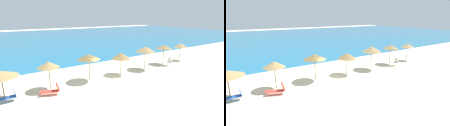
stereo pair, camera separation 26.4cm
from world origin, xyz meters
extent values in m
plane|color=beige|center=(0.00, 0.00, 0.00)|extent=(160.00, 160.00, 0.00)
cube|color=#1E6B93|center=(0.00, 40.06, 0.00)|extent=(160.00, 65.42, 0.01)
ellipsoid|color=beige|center=(0.20, -8.56, 1.16)|extent=(43.65, 8.32, 2.32)
cylinder|color=brown|center=(-9.02, 1.42, 1.06)|extent=(0.09, 0.09, 2.11)
cone|color=#9E7F4C|center=(-9.02, 1.42, 2.21)|extent=(2.67, 2.67, 0.50)
cylinder|color=brown|center=(-5.28, 1.55, 1.12)|extent=(0.08, 0.08, 2.23)
cone|color=#9E7F4C|center=(-5.28, 1.55, 2.36)|extent=(1.99, 1.99, 0.57)
cylinder|color=brown|center=(-1.16, 1.60, 1.21)|extent=(0.09, 0.09, 2.43)
cone|color=olive|center=(-1.16, 1.60, 2.55)|extent=(2.37, 2.37, 0.54)
cylinder|color=brown|center=(2.79, 1.31, 1.01)|extent=(0.09, 0.09, 2.03)
cone|color=olive|center=(2.79, 1.31, 2.21)|extent=(2.17, 2.17, 0.67)
cylinder|color=brown|center=(6.61, 1.29, 1.21)|extent=(0.08, 0.08, 2.41)
cone|color=#9E7F4C|center=(6.61, 1.29, 2.60)|extent=(2.38, 2.38, 0.68)
cylinder|color=brown|center=(10.60, 1.71, 1.17)|extent=(0.09, 0.09, 2.34)
cone|color=olive|center=(10.60, 1.71, 2.44)|extent=(2.17, 2.17, 0.51)
cylinder|color=brown|center=(14.46, 1.74, 1.07)|extent=(0.08, 0.08, 2.14)
cone|color=tan|center=(14.46, 1.74, 2.30)|extent=(1.91, 1.91, 0.62)
cube|color=white|center=(10.17, 0.60, 0.36)|extent=(1.38, 0.79, 0.07)
cube|color=white|center=(10.78, 0.68, 0.74)|extent=(0.30, 0.65, 0.77)
cylinder|color=silver|center=(9.58, 0.79, 0.16)|extent=(0.04, 0.04, 0.32)
cylinder|color=silver|center=(9.65, 0.27, 0.16)|extent=(0.04, 0.04, 0.32)
cylinder|color=silver|center=(10.69, 0.94, 0.16)|extent=(0.04, 0.04, 0.32)
cylinder|color=silver|center=(10.76, 0.41, 0.16)|extent=(0.04, 0.04, 0.32)
cube|color=red|center=(-5.72, 0.21, 0.33)|extent=(1.64, 1.03, 0.07)
cube|color=red|center=(-5.03, -0.02, 0.71)|extent=(0.46, 0.63, 0.75)
cylinder|color=silver|center=(-6.26, 0.65, 0.15)|extent=(0.04, 0.04, 0.30)
cylinder|color=silver|center=(-6.42, 0.19, 0.15)|extent=(0.04, 0.04, 0.30)
cylinder|color=silver|center=(-5.03, 0.23, 0.15)|extent=(0.04, 0.04, 0.30)
cylinder|color=silver|center=(-5.18, -0.23, 0.15)|extent=(0.04, 0.04, 0.30)
cube|color=blue|center=(-8.93, 0.77, 0.37)|extent=(1.42, 0.64, 0.07)
cube|color=blue|center=(-8.28, 0.80, 0.67)|extent=(0.20, 0.58, 0.62)
cylinder|color=silver|center=(-8.35, 1.04, 0.17)|extent=(0.04, 0.04, 0.33)
cylinder|color=silver|center=(-8.33, 0.55, 0.17)|extent=(0.04, 0.04, 0.33)
cube|color=white|center=(12.42, 1.88, 0.18)|extent=(0.60, 0.62, 0.35)
camera|label=1|loc=(-8.84, -14.34, 6.71)|focal=27.83mm
camera|label=2|loc=(-8.62, -14.49, 6.71)|focal=27.83mm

